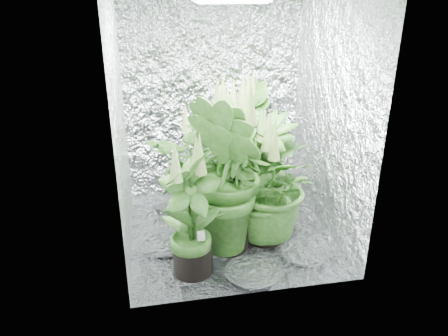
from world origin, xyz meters
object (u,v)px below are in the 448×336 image
Objects in this scene: plant_d at (228,169)px; plant_g at (228,175)px; plant_f at (191,214)px; plant_c at (242,142)px; circulation_fan at (281,184)px; plant_a at (200,165)px; plant_e at (267,186)px; plant_b at (240,153)px; plant_h at (263,172)px.

plant_g reaches higher than plant_d.
plant_d is 0.64m from plant_f.
plant_g reaches higher than plant_c.
plant_f is 1.39m from circulation_fan.
plant_f reaches higher than plant_a.
plant_e reaches higher than plant_a.
plant_e is at bearing 27.35° from plant_f.
plant_e is at bearing -116.08° from circulation_fan.
circulation_fan is at bearing 36.32° from plant_d.
plant_g is at bearing -100.51° from plant_d.
plant_d is (-0.18, -0.36, 0.02)m from plant_b.
plant_g is at bearing -110.35° from plant_b.
plant_b is at bearing 98.20° from plant_e.
plant_e is 0.27m from plant_h.
plant_g reaches higher than plant_f.
plant_d is (0.18, -0.30, 0.08)m from plant_a.
plant_g reaches higher than plant_e.
plant_a is at bearing 131.27° from plant_e.
plant_a is 2.83× the size of circulation_fan.
plant_f is at bearing -118.16° from plant_c.
plant_d is at bearing 56.04° from plant_f.
circulation_fan is at bearing 9.88° from plant_a.
circulation_fan is at bearing 47.35° from plant_g.
plant_a is 0.37m from plant_b.
plant_b is 0.40m from plant_d.
plant_a is at bearing 78.45° from plant_f.
plant_d reaches higher than plant_f.
plant_c is 1.29m from plant_f.
plant_g reaches higher than plant_h.
plant_b is 0.97× the size of plant_c.
plant_e is at bearing 10.38° from plant_g.
circulation_fan is (0.60, 0.44, -0.39)m from plant_d.
plant_a is 1.05× the size of plant_e.
plant_b is at bearing 58.80° from plant_f.
plant_e is 0.79m from circulation_fan.
plant_f is at bearing -138.41° from plant_h.
plant_d is at bearing -116.87° from plant_b.
plant_e is (0.45, -0.51, -0.00)m from plant_a.
plant_a reaches higher than circulation_fan.
circulation_fan is (0.29, 0.38, -0.31)m from plant_h.
plant_c reaches higher than plant_f.
plant_g is at bearing -76.57° from plant_a.
plant_f is at bearing -121.20° from plant_b.
plant_e is (0.01, -0.81, -0.07)m from plant_c.
plant_a is 0.53m from plant_c.
plant_d is 3.17× the size of circulation_fan.
plant_h is at bearing -26.09° from plant_a.
plant_b is (0.37, 0.06, 0.06)m from plant_a.
plant_f is (-0.62, -0.32, 0.00)m from plant_e.
plant_g is (-0.23, -0.62, 0.09)m from plant_b.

